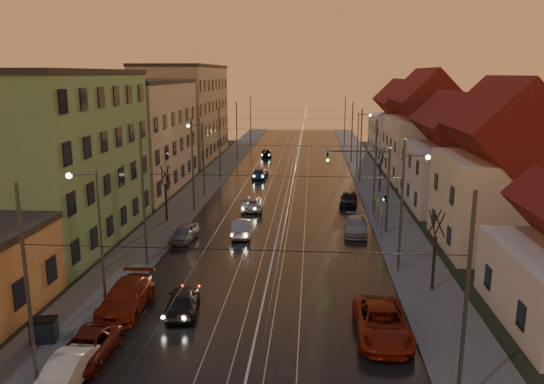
% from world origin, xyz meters
% --- Properties ---
extents(ground, '(160.00, 160.00, 0.00)m').
position_xyz_m(ground, '(0.00, 0.00, 0.00)').
color(ground, black).
rests_on(ground, ground).
extents(road, '(16.00, 120.00, 0.04)m').
position_xyz_m(road, '(0.00, 40.00, 0.02)').
color(road, black).
rests_on(road, ground).
extents(sidewalk_left, '(4.00, 120.00, 0.15)m').
position_xyz_m(sidewalk_left, '(-10.00, 40.00, 0.07)').
color(sidewalk_left, '#4C4C4C').
rests_on(sidewalk_left, ground).
extents(sidewalk_right, '(4.00, 120.00, 0.15)m').
position_xyz_m(sidewalk_right, '(10.00, 40.00, 0.07)').
color(sidewalk_right, '#4C4C4C').
rests_on(sidewalk_right, ground).
extents(tram_rail_0, '(0.06, 120.00, 0.03)m').
position_xyz_m(tram_rail_0, '(-2.20, 40.00, 0.06)').
color(tram_rail_0, gray).
rests_on(tram_rail_0, road).
extents(tram_rail_1, '(0.06, 120.00, 0.03)m').
position_xyz_m(tram_rail_1, '(-0.77, 40.00, 0.06)').
color(tram_rail_1, gray).
rests_on(tram_rail_1, road).
extents(tram_rail_2, '(0.06, 120.00, 0.03)m').
position_xyz_m(tram_rail_2, '(0.77, 40.00, 0.06)').
color(tram_rail_2, gray).
rests_on(tram_rail_2, road).
extents(tram_rail_3, '(0.06, 120.00, 0.03)m').
position_xyz_m(tram_rail_3, '(2.20, 40.00, 0.06)').
color(tram_rail_3, gray).
rests_on(tram_rail_3, road).
extents(apartment_left_1, '(10.00, 18.00, 13.00)m').
position_xyz_m(apartment_left_1, '(-17.50, 14.00, 6.50)').
color(apartment_left_1, '#63955F').
rests_on(apartment_left_1, ground).
extents(apartment_left_2, '(10.00, 20.00, 12.00)m').
position_xyz_m(apartment_left_2, '(-17.50, 34.00, 6.00)').
color(apartment_left_2, tan).
rests_on(apartment_left_2, ground).
extents(apartment_left_3, '(10.00, 24.00, 14.00)m').
position_xyz_m(apartment_left_3, '(-17.50, 58.00, 7.00)').
color(apartment_left_3, '#90815C').
rests_on(apartment_left_3, ground).
extents(house_right_1, '(8.67, 10.20, 10.80)m').
position_xyz_m(house_right_1, '(17.00, 15.00, 5.45)').
color(house_right_1, beige).
rests_on(house_right_1, ground).
extents(house_right_2, '(9.18, 12.24, 9.20)m').
position_xyz_m(house_right_2, '(17.00, 28.00, 4.64)').
color(house_right_2, beige).
rests_on(house_right_2, ground).
extents(house_right_3, '(9.18, 14.28, 11.50)m').
position_xyz_m(house_right_3, '(17.00, 43.00, 5.80)').
color(house_right_3, beige).
rests_on(house_right_3, ground).
extents(house_right_4, '(9.18, 16.32, 10.00)m').
position_xyz_m(house_right_4, '(17.00, 61.00, 5.05)').
color(house_right_4, beige).
rests_on(house_right_4, ground).
extents(catenary_pole_l_0, '(0.16, 0.16, 9.00)m').
position_xyz_m(catenary_pole_l_0, '(-8.60, -6.00, 4.50)').
color(catenary_pole_l_0, '#595B60').
rests_on(catenary_pole_l_0, ground).
extents(catenary_pole_r_0, '(0.16, 0.16, 9.00)m').
position_xyz_m(catenary_pole_r_0, '(8.60, -6.00, 4.50)').
color(catenary_pole_r_0, '#595B60').
rests_on(catenary_pole_r_0, ground).
extents(catenary_pole_l_1, '(0.16, 0.16, 9.00)m').
position_xyz_m(catenary_pole_l_1, '(-8.60, 9.00, 4.50)').
color(catenary_pole_l_1, '#595B60').
rests_on(catenary_pole_l_1, ground).
extents(catenary_pole_r_1, '(0.16, 0.16, 9.00)m').
position_xyz_m(catenary_pole_r_1, '(8.60, 9.00, 4.50)').
color(catenary_pole_r_1, '#595B60').
rests_on(catenary_pole_r_1, ground).
extents(catenary_pole_l_2, '(0.16, 0.16, 9.00)m').
position_xyz_m(catenary_pole_l_2, '(-8.60, 24.00, 4.50)').
color(catenary_pole_l_2, '#595B60').
rests_on(catenary_pole_l_2, ground).
extents(catenary_pole_r_2, '(0.16, 0.16, 9.00)m').
position_xyz_m(catenary_pole_r_2, '(8.60, 24.00, 4.50)').
color(catenary_pole_r_2, '#595B60').
rests_on(catenary_pole_r_2, ground).
extents(catenary_pole_l_3, '(0.16, 0.16, 9.00)m').
position_xyz_m(catenary_pole_l_3, '(-8.60, 39.00, 4.50)').
color(catenary_pole_l_3, '#595B60').
rests_on(catenary_pole_l_3, ground).
extents(catenary_pole_r_3, '(0.16, 0.16, 9.00)m').
position_xyz_m(catenary_pole_r_3, '(8.60, 39.00, 4.50)').
color(catenary_pole_r_3, '#595B60').
rests_on(catenary_pole_r_3, ground).
extents(catenary_pole_l_4, '(0.16, 0.16, 9.00)m').
position_xyz_m(catenary_pole_l_4, '(-8.60, 54.00, 4.50)').
color(catenary_pole_l_4, '#595B60').
rests_on(catenary_pole_l_4, ground).
extents(catenary_pole_r_4, '(0.16, 0.16, 9.00)m').
position_xyz_m(catenary_pole_r_4, '(8.60, 54.00, 4.50)').
color(catenary_pole_r_4, '#595B60').
rests_on(catenary_pole_r_4, ground).
extents(catenary_pole_l_5, '(0.16, 0.16, 9.00)m').
position_xyz_m(catenary_pole_l_5, '(-8.60, 72.00, 4.50)').
color(catenary_pole_l_5, '#595B60').
rests_on(catenary_pole_l_5, ground).
extents(catenary_pole_r_5, '(0.16, 0.16, 9.00)m').
position_xyz_m(catenary_pole_r_5, '(8.60, 72.00, 4.50)').
color(catenary_pole_r_5, '#595B60').
rests_on(catenary_pole_r_5, ground).
extents(street_lamp_0, '(1.75, 0.32, 8.00)m').
position_xyz_m(street_lamp_0, '(-9.10, 2.00, 4.89)').
color(street_lamp_0, '#595B60').
rests_on(street_lamp_0, ground).
extents(street_lamp_1, '(1.75, 0.32, 8.00)m').
position_xyz_m(street_lamp_1, '(9.10, 10.00, 4.89)').
color(street_lamp_1, '#595B60').
rests_on(street_lamp_1, ground).
extents(street_lamp_2, '(1.75, 0.32, 8.00)m').
position_xyz_m(street_lamp_2, '(-9.10, 30.00, 4.89)').
color(street_lamp_2, '#595B60').
rests_on(street_lamp_2, ground).
extents(street_lamp_3, '(1.75, 0.32, 8.00)m').
position_xyz_m(street_lamp_3, '(9.10, 46.00, 4.89)').
color(street_lamp_3, '#595B60').
rests_on(street_lamp_3, ground).
extents(traffic_light_mast, '(5.30, 0.32, 7.20)m').
position_xyz_m(traffic_light_mast, '(7.99, 18.00, 4.60)').
color(traffic_light_mast, '#595B60').
rests_on(traffic_light_mast, ground).
extents(bare_tree_0, '(1.09, 1.09, 5.11)m').
position_xyz_m(bare_tree_0, '(-10.20, 20.00, 2.49)').
color(bare_tree_0, black).
rests_on(bare_tree_0, ground).
extents(bare_tree_1, '(1.09, 1.09, 5.11)m').
position_xyz_m(bare_tree_1, '(10.20, 6.00, 2.49)').
color(bare_tree_1, black).
rests_on(bare_tree_1, ground).
extents(bare_tree_2, '(1.09, 1.09, 5.11)m').
position_xyz_m(bare_tree_2, '(10.40, 34.00, 2.49)').
color(bare_tree_2, black).
rests_on(bare_tree_2, ground).
extents(driving_car_0, '(2.18, 4.35, 1.42)m').
position_xyz_m(driving_car_0, '(-4.34, 1.92, 0.71)').
color(driving_car_0, black).
rests_on(driving_car_0, ground).
extents(driving_car_1, '(1.85, 4.49, 1.45)m').
position_xyz_m(driving_car_1, '(-2.90, 16.43, 0.72)').
color(driving_car_1, '#98989E').
rests_on(driving_car_1, ground).
extents(driving_car_2, '(2.52, 4.65, 1.24)m').
position_xyz_m(driving_car_2, '(-3.10, 24.94, 0.62)').
color(driving_car_2, '#B7B7B7').
rests_on(driving_car_2, ground).
extents(driving_car_3, '(1.90, 4.38, 1.26)m').
position_xyz_m(driving_car_3, '(-3.83, 40.89, 0.63)').
color(driving_car_3, navy).
rests_on(driving_car_3, ground).
extents(driving_car_4, '(1.84, 4.11, 1.37)m').
position_xyz_m(driving_car_4, '(-4.50, 58.33, 0.69)').
color(driving_car_4, black).
rests_on(driving_car_4, ground).
extents(parked_left_0, '(1.55, 4.03, 1.31)m').
position_xyz_m(parked_left_0, '(-7.60, -5.54, 0.66)').
color(parked_left_0, silver).
rests_on(parked_left_0, ground).
extents(parked_left_1, '(2.17, 4.50, 1.24)m').
position_xyz_m(parked_left_1, '(-7.60, -3.39, 0.62)').
color(parked_left_1, maroon).
rests_on(parked_left_1, ground).
extents(parked_left_2, '(2.30, 5.47, 1.58)m').
position_xyz_m(parked_left_2, '(-7.60, 2.00, 0.79)').
color(parked_left_2, maroon).
rests_on(parked_left_2, ground).
extents(parked_left_3, '(1.93, 4.04, 1.33)m').
position_xyz_m(parked_left_3, '(-7.33, 14.79, 0.67)').
color(parked_left_3, gray).
rests_on(parked_left_3, ground).
extents(parked_right_0, '(2.65, 5.70, 1.58)m').
position_xyz_m(parked_right_0, '(6.38, -0.13, 0.79)').
color(parked_right_0, maroon).
rests_on(parked_right_0, ground).
extents(parked_right_1, '(2.18, 4.75, 1.35)m').
position_xyz_m(parked_right_1, '(6.47, 17.72, 0.67)').
color(parked_right_1, '#99999E').
rests_on(parked_right_1, ground).
extents(parked_right_2, '(2.13, 4.31, 1.41)m').
position_xyz_m(parked_right_2, '(6.50, 27.44, 0.71)').
color(parked_right_2, black).
rests_on(parked_right_2, ground).
extents(dumpster, '(1.34, 1.03, 1.10)m').
position_xyz_m(dumpster, '(-10.31, -2.05, 0.70)').
color(dumpster, black).
rests_on(dumpster, sidewalk_left).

